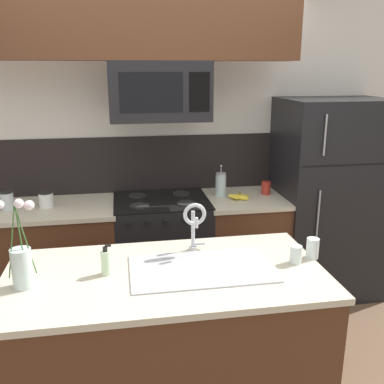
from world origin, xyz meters
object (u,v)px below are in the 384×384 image
refrigerator (327,198)px  dish_soap_bottle (106,262)px  storage_jar_short (46,199)px  spare_glass (313,248)px  storage_jar_medium (7,200)px  banana_bunch (239,197)px  french_press (221,185)px  drinking_glass (296,255)px  microwave (159,91)px  coffee_tin (266,188)px  sink_faucet (194,221)px  stove_range (162,252)px  flower_vase (22,264)px

refrigerator → dish_soap_bottle: (-1.87, -1.24, 0.12)m
storage_jar_short → spare_glass: storage_jar_short is taller
storage_jar_medium → spare_glass: (1.90, -1.21, -0.01)m
banana_bunch → dish_soap_bottle: size_ratio=1.14×
french_press → dish_soap_bottle: size_ratio=1.62×
drinking_glass → spare_glass: size_ratio=0.87×
storage_jar_medium → drinking_glass: size_ratio=1.43×
storage_jar_medium → french_press: (1.68, 0.07, 0.03)m
refrigerator → banana_bunch: refrigerator is taller
microwave → coffee_tin: microwave is taller
banana_bunch → french_press: french_press is taller
microwave → sink_faucet: microwave is taller
coffee_tin → drinking_glass: bearing=-102.3°
storage_jar_short → banana_bunch: size_ratio=0.64×
storage_jar_short → dish_soap_bottle: size_ratio=0.73×
storage_jar_medium → drinking_glass: (1.78, -1.26, -0.02)m
stove_range → french_press: french_press is taller
refrigerator → sink_faucet: bearing=-142.4°
dish_soap_bottle → drinking_glass: 1.03m
stove_range → microwave: bearing=-89.8°
refrigerator → microwave: bearing=-178.4°
storage_jar_short → banana_bunch: bearing=-2.6°
storage_jar_medium → dish_soap_bottle: 1.43m
coffee_tin → dish_soap_bottle: 1.83m
drinking_glass → spare_glass: spare_glass is taller
sink_faucet → drinking_glass: bearing=-23.9°
drinking_glass → flower_vase: 1.42m
refrigerator → banana_bunch: (-0.82, -0.08, 0.08)m
spare_glass → flower_vase: size_ratio=0.26×
microwave → coffee_tin: 1.22m
dish_soap_bottle → spare_glass: size_ratio=1.41×
storage_jar_short → banana_bunch: storage_jar_short is taller
banana_bunch → spare_glass: spare_glass is taller
storage_jar_medium → spare_glass: storage_jar_medium is taller
stove_range → french_press: size_ratio=3.48×
storage_jar_medium → dish_soap_bottle: dish_soap_bottle is taller
stove_range → storage_jar_medium: storage_jar_medium is taller
dish_soap_bottle → drinking_glass: (1.02, -0.04, -0.02)m
dish_soap_bottle → flower_vase: flower_vase is taller
drinking_glass → refrigerator: bearing=56.7°
french_press → storage_jar_short: bearing=-177.9°
microwave → sink_faucet: size_ratio=2.43×
storage_jar_short → drinking_glass: storage_jar_short is taller
stove_range → microwave: (0.00, -0.02, 1.32)m
stove_range → flower_vase: flower_vase is taller
microwave → spare_glass: microwave is taller
spare_glass → microwave: bearing=121.5°
microwave → sink_faucet: 1.22m
storage_jar_medium → storage_jar_short: size_ratio=1.20×
sink_faucet → spare_glass: size_ratio=2.62×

